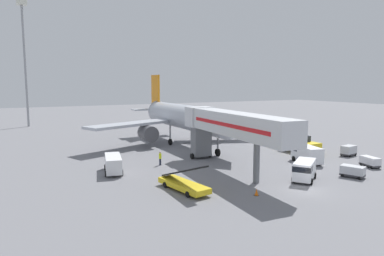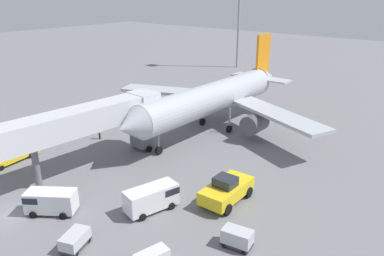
{
  "view_description": "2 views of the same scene",
  "coord_description": "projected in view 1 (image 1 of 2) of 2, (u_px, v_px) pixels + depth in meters",
  "views": [
    {
      "loc": [
        -26.12,
        -24.85,
        10.73
      ],
      "look_at": [
        -0.78,
        22.57,
        3.88
      ],
      "focal_mm": 32.47,
      "sensor_mm": 36.0,
      "label": 1
    },
    {
      "loc": [
        31.99,
        -12.92,
        19.63
      ],
      "look_at": [
        3.95,
        21.61,
        3.19
      ],
      "focal_mm": 35.68,
      "sensor_mm": 36.0,
      "label": 2
    }
  ],
  "objects": [
    {
      "name": "jet_bridge",
      "position": [
        228.0,
        125.0,
        42.86
      ],
      "size": [
        4.72,
        22.05,
        7.43
      ],
      "color": "silver",
      "rests_on": "ground"
    },
    {
      "name": "safety_cone_alpha",
      "position": [
        257.0,
        192.0,
        33.55
      ],
      "size": [
        0.44,
        0.44,
        0.67
      ],
      "color": "black",
      "rests_on": "ground"
    },
    {
      "name": "belt_loader_truck",
      "position": [
        184.0,
        183.0,
        35.02
      ],
      "size": [
        3.0,
        6.78,
        3.15
      ],
      "color": "yellow",
      "rests_on": "ground"
    },
    {
      "name": "service_van_far_center",
      "position": [
        306.0,
        153.0,
        47.38
      ],
      "size": [
        3.22,
        5.37,
        2.33
      ],
      "color": "white",
      "rests_on": "ground"
    },
    {
      "name": "ground_plane",
      "position": [
        303.0,
        190.0,
        35.31
      ],
      "size": [
        300.0,
        300.0,
        0.0
      ],
      "primitive_type": "plane",
      "color": "slate"
    },
    {
      "name": "service_van_rear_right",
      "position": [
        304.0,
        170.0,
        38.56
      ],
      "size": [
        4.76,
        4.16,
        2.22
      ],
      "color": "white",
      "rests_on": "ground"
    },
    {
      "name": "apron_light_mast",
      "position": [
        24.0,
        43.0,
        85.3
      ],
      "size": [
        2.4,
        2.4,
        30.76
      ],
      "color": "#93969B",
      "rests_on": "ground"
    },
    {
      "name": "baggage_cart_near_left",
      "position": [
        370.0,
        161.0,
        45.03
      ],
      "size": [
        1.78,
        2.78,
        1.33
      ],
      "color": "#38383D",
      "rests_on": "ground"
    },
    {
      "name": "ground_crew_worker_foreground",
      "position": [
        160.0,
        158.0,
        45.96
      ],
      "size": [
        0.47,
        0.47,
        1.85
      ],
      "color": "#1E2333",
      "rests_on": "ground"
    },
    {
      "name": "baggage_cart_rear_left",
      "position": [
        349.0,
        150.0,
        51.97
      ],
      "size": [
        2.58,
        1.76,
        1.55
      ],
      "color": "#38383D",
      "rests_on": "ground"
    },
    {
      "name": "airplane_at_gate",
      "position": [
        184.0,
        118.0,
        61.45
      ],
      "size": [
        35.18,
        34.53,
        12.59
      ],
      "color": "#B7BCC6",
      "rests_on": "ground"
    },
    {
      "name": "baggage_cart_outer_left",
      "position": [
        353.0,
        171.0,
        40.09
      ],
      "size": [
        2.29,
        2.88,
        1.33
      ],
      "color": "#38383D",
      "rests_on": "ground"
    },
    {
      "name": "service_van_mid_center",
      "position": [
        113.0,
        163.0,
        42.22
      ],
      "size": [
        2.97,
        5.6,
        2.05
      ],
      "color": "white",
      "rests_on": "ground"
    },
    {
      "name": "pushback_tug",
      "position": [
        300.0,
        145.0,
        54.33
      ],
      "size": [
        3.23,
        6.15,
        2.73
      ],
      "color": "yellow",
      "rests_on": "ground"
    }
  ]
}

